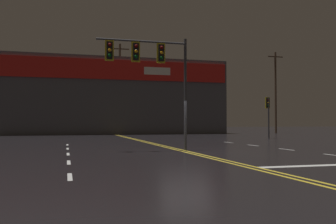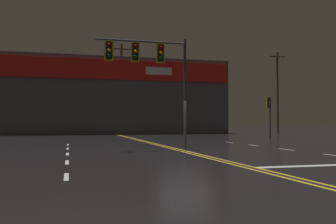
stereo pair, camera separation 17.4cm
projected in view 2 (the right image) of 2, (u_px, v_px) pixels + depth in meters
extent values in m
plane|color=black|center=(186.00, 152.00, 17.97)|extent=(200.00, 200.00, 0.00)
cube|color=gold|center=(183.00, 152.00, 17.93)|extent=(0.12, 60.00, 0.01)
cube|color=gold|center=(189.00, 151.00, 18.01)|extent=(0.12, 60.00, 0.01)
cube|color=silver|center=(66.00, 177.00, 9.61)|extent=(0.12, 1.40, 0.01)
cube|color=silver|center=(67.00, 162.00, 13.08)|extent=(0.12, 1.40, 0.01)
cube|color=silver|center=(67.00, 154.00, 16.56)|extent=(0.12, 1.40, 0.01)
cube|color=silver|center=(68.00, 149.00, 20.04)|extent=(0.12, 1.40, 0.01)
cube|color=silver|center=(68.00, 145.00, 23.52)|extent=(0.12, 1.40, 0.01)
cube|color=silver|center=(334.00, 155.00, 15.90)|extent=(0.12, 1.40, 0.01)
cube|color=silver|center=(286.00, 149.00, 19.37)|extent=(0.12, 1.40, 0.01)
cube|color=silver|center=(253.00, 145.00, 22.85)|extent=(0.12, 1.40, 0.01)
cube|color=silver|center=(229.00, 142.00, 26.33)|extent=(0.12, 1.40, 0.01)
cylinder|color=#38383D|center=(185.00, 94.00, 18.90)|extent=(0.14, 0.14, 5.65)
cylinder|color=#38383D|center=(142.00, 41.00, 18.40)|extent=(4.47, 0.10, 0.10)
cube|color=black|center=(160.00, 53.00, 18.63)|extent=(0.28, 0.24, 0.84)
cube|color=gold|center=(160.00, 53.00, 18.63)|extent=(0.42, 0.08, 0.99)
sphere|color=#500705|center=(161.00, 48.00, 18.49)|extent=(0.17, 0.17, 0.17)
sphere|color=orange|center=(161.00, 53.00, 18.48)|extent=(0.17, 0.17, 0.17)
sphere|color=#084513|center=(161.00, 58.00, 18.47)|extent=(0.17, 0.17, 0.17)
cube|color=black|center=(135.00, 52.00, 18.30)|extent=(0.28, 0.24, 0.84)
cube|color=gold|center=(135.00, 52.00, 18.30)|extent=(0.42, 0.08, 0.99)
sphere|color=#500705|center=(136.00, 46.00, 18.16)|extent=(0.17, 0.17, 0.17)
sphere|color=orange|center=(136.00, 51.00, 18.15)|extent=(0.17, 0.17, 0.17)
sphere|color=#084513|center=(136.00, 56.00, 18.14)|extent=(0.17, 0.17, 0.17)
cube|color=black|center=(109.00, 51.00, 17.98)|extent=(0.28, 0.24, 0.84)
cube|color=gold|center=(109.00, 51.00, 17.98)|extent=(0.42, 0.08, 0.99)
sphere|color=#500705|center=(109.00, 45.00, 17.83)|extent=(0.17, 0.17, 0.17)
sphere|color=orange|center=(109.00, 50.00, 17.82)|extent=(0.17, 0.17, 0.17)
sphere|color=#084513|center=(109.00, 55.00, 17.82)|extent=(0.17, 0.17, 0.17)
cylinder|color=#38383D|center=(270.00, 118.00, 32.92)|extent=(0.13, 0.13, 3.63)
cube|color=black|center=(269.00, 103.00, 33.13)|extent=(0.28, 0.24, 0.84)
cube|color=gold|center=(269.00, 103.00, 33.13)|extent=(0.42, 0.08, 0.99)
sphere|color=#500705|center=(270.00, 100.00, 32.98)|extent=(0.17, 0.17, 0.17)
sphere|color=orange|center=(270.00, 103.00, 32.98)|extent=(0.17, 0.17, 0.17)
sphere|color=#084513|center=(270.00, 106.00, 32.97)|extent=(0.17, 0.17, 0.17)
cube|color=#4C4C51|center=(113.00, 98.00, 48.06)|extent=(27.69, 10.00, 9.12)
cube|color=red|center=(118.00, 70.00, 43.22)|extent=(27.14, 0.20, 2.28)
cube|color=white|center=(159.00, 71.00, 44.42)|extent=(3.20, 0.16, 0.90)
cylinder|color=#4C3828|center=(121.00, 89.00, 43.95)|extent=(0.26, 0.26, 10.70)
cube|color=#4C3828|center=(122.00, 49.00, 44.09)|extent=(2.20, 0.12, 0.12)
cylinder|color=#4C3828|center=(278.00, 93.00, 49.24)|extent=(0.26, 0.26, 10.73)
cube|color=#4C3828|center=(277.00, 57.00, 49.38)|extent=(2.20, 0.12, 0.12)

